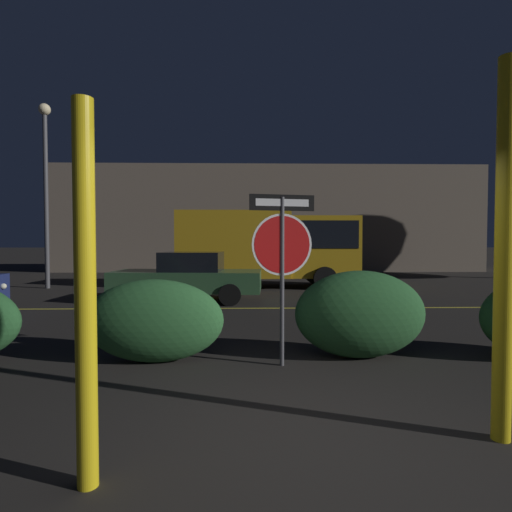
{
  "coord_description": "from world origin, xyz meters",
  "views": [
    {
      "loc": [
        -0.54,
        -3.24,
        1.71
      ],
      "look_at": [
        -0.37,
        4.32,
        1.45
      ],
      "focal_mm": 28.0,
      "sensor_mm": 36.0,
      "label": 1
    }
  ],
  "objects": [
    {
      "name": "yellow_pole_left",
      "position": [
        -1.66,
        -0.47,
        1.35
      ],
      "size": [
        0.14,
        0.14,
        2.69
      ],
      "primitive_type": "cylinder",
      "color": "yellow",
      "rests_on": "ground_plane"
    },
    {
      "name": "yellow_pole_right",
      "position": [
        1.65,
        0.11,
        1.64
      ],
      "size": [
        0.16,
        0.16,
        3.28
      ],
      "primitive_type": "cylinder",
      "color": "yellow",
      "rests_on": "ground_plane"
    },
    {
      "name": "hedge_bush_2",
      "position": [
        1.13,
        2.6,
        0.65
      ],
      "size": [
        1.93,
        0.95,
        1.3
      ],
      "primitive_type": "ellipsoid",
      "color": "#285B2D",
      "rests_on": "ground_plane"
    },
    {
      "name": "street_lamp",
      "position": [
        -7.99,
        11.76,
        4.28
      ],
      "size": [
        0.43,
        0.43,
        6.81
      ],
      "color": "#4C4C51",
      "rests_on": "ground_plane"
    },
    {
      "name": "stop_sign",
      "position": [
        -0.06,
        2.24,
        1.68
      ],
      "size": [
        0.91,
        0.2,
        2.37
      ],
      "rotation": [
        0.0,
        0.0,
        0.19
      ],
      "color": "#4C4C51",
      "rests_on": "ground_plane"
    },
    {
      "name": "road_center_stripe",
      "position": [
        0.0,
        7.05,
        0.0
      ],
      "size": [
        38.87,
        0.12,
        0.01
      ],
      "primitive_type": "cube",
      "color": "gold",
      "rests_on": "ground_plane"
    },
    {
      "name": "hedge_bush_1",
      "position": [
        -1.87,
        2.44,
        0.59
      ],
      "size": [
        1.98,
        0.74,
        1.19
      ],
      "primitive_type": "ellipsoid",
      "color": "#2D6633",
      "rests_on": "ground_plane"
    },
    {
      "name": "building_backdrop",
      "position": [
        0.74,
        21.56,
        3.09
      ],
      "size": [
        25.2,
        4.08,
        6.19
      ],
      "primitive_type": "cube",
      "color": "#7A6B5B",
      "rests_on": "ground_plane"
    },
    {
      "name": "delivery_truck",
      "position": [
        0.4,
        12.1,
        1.63
      ],
      "size": [
        6.75,
        2.5,
        2.87
      ],
      "rotation": [
        0.0,
        0.0,
        -1.58
      ],
      "color": "gold",
      "rests_on": "ground_plane"
    },
    {
      "name": "passing_car_2",
      "position": [
        -2.24,
        8.36,
        0.71
      ],
      "size": [
        4.4,
        2.02,
        1.43
      ],
      "rotation": [
        0.0,
        0.0,
        1.51
      ],
      "color": "#335B38",
      "rests_on": "ground_plane"
    },
    {
      "name": "ground_plane",
      "position": [
        0.0,
        0.0,
        0.0
      ],
      "size": [
        260.0,
        260.0,
        0.0
      ],
      "primitive_type": "plane",
      "color": "black"
    }
  ]
}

